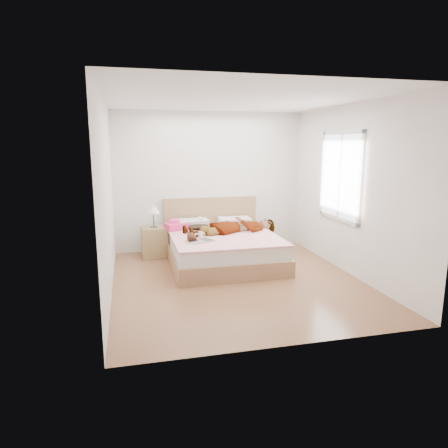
# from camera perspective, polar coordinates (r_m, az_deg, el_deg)

# --- Properties ---
(ground) EXTENTS (4.00, 4.00, 0.00)m
(ground) POSITION_cam_1_polar(r_m,az_deg,el_deg) (6.00, 1.91, -8.13)
(ground) COLOR #4E2C18
(ground) RESTS_ON ground
(woman) EXTENTS (1.82, 0.99, 0.24)m
(woman) POSITION_cam_1_polar(r_m,az_deg,el_deg) (6.95, 1.26, -0.05)
(woman) COLOR silver
(woman) RESTS_ON bed
(hair) EXTENTS (0.62, 0.69, 0.08)m
(hair) POSITION_cam_1_polar(r_m,az_deg,el_deg) (7.28, -4.00, -0.16)
(hair) COLOR black
(hair) RESTS_ON bed
(phone) EXTENTS (0.06, 0.10, 0.05)m
(phone) POSITION_cam_1_polar(r_m,az_deg,el_deg) (7.21, -3.40, 0.89)
(phone) COLOR silver
(phone) RESTS_ON bed
(room_shell) EXTENTS (4.00, 4.00, 4.00)m
(room_shell) POSITION_cam_1_polar(r_m,az_deg,el_deg) (6.65, 16.31, 6.57)
(room_shell) COLOR white
(room_shell) RESTS_ON ground
(bed) EXTENTS (1.80, 2.08, 1.00)m
(bed) POSITION_cam_1_polar(r_m,az_deg,el_deg) (6.88, -0.36, -3.17)
(bed) COLOR brown
(bed) RESTS_ON ground
(towel) EXTENTS (0.44, 0.39, 0.19)m
(towel) POSITION_cam_1_polar(r_m,az_deg,el_deg) (7.13, -6.93, -0.17)
(towel) COLOR #FE4585
(towel) RESTS_ON bed
(magazine) EXTENTS (0.52, 0.46, 0.03)m
(magazine) POSITION_cam_1_polar(r_m,az_deg,el_deg) (6.23, -3.39, -2.43)
(magazine) COLOR silver
(magazine) RESTS_ON bed
(coffee_mug) EXTENTS (0.13, 0.10, 0.09)m
(coffee_mug) POSITION_cam_1_polar(r_m,az_deg,el_deg) (6.50, -3.33, -1.49)
(coffee_mug) COLOR silver
(coffee_mug) RESTS_ON bed
(plush_toy) EXTENTS (0.17, 0.24, 0.13)m
(plush_toy) POSITION_cam_1_polar(r_m,az_deg,el_deg) (6.24, -4.69, -1.88)
(plush_toy) COLOR #32190D
(plush_toy) RESTS_ON bed
(nightstand) EXTENTS (0.47, 0.42, 0.96)m
(nightstand) POSITION_cam_1_polar(r_m,az_deg,el_deg) (7.27, -9.92, -2.21)
(nightstand) COLOR brown
(nightstand) RESTS_ON ground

